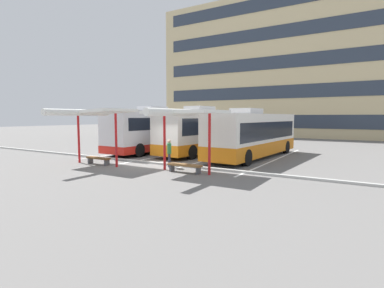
{
  "coord_description": "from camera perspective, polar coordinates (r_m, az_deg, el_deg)",
  "views": [
    {
      "loc": [
        11.5,
        -14.25,
        2.92
      ],
      "look_at": [
        1.38,
        2.35,
        1.15
      ],
      "focal_mm": 28.22,
      "sensor_mm": 36.0,
      "label": 1
    }
  ],
  "objects": [
    {
      "name": "ground_plane",
      "position": [
        18.54,
        -7.45,
        -3.91
      ],
      "size": [
        160.0,
        160.0,
        0.0
      ],
      "primitive_type": "plane",
      "color": "slate"
    },
    {
      "name": "terminal_building",
      "position": [
        49.71,
        18.2,
        13.45
      ],
      "size": [
        39.3,
        10.55,
        23.27
      ],
      "color": "#D1BC8C",
      "rests_on": "ground"
    },
    {
      "name": "coach_bus_0",
      "position": [
        26.23,
        -5.27,
        2.67
      ],
      "size": [
        2.77,
        12.31,
        3.74
      ],
      "color": "silver",
      "rests_on": "ground"
    },
    {
      "name": "coach_bus_1",
      "position": [
        24.38,
        3.35,
        2.38
      ],
      "size": [
        3.4,
        11.36,
        3.71
      ],
      "color": "silver",
      "rests_on": "ground"
    },
    {
      "name": "coach_bus_2",
      "position": [
        21.94,
        11.66,
        1.59
      ],
      "size": [
        3.13,
        10.85,
        3.47
      ],
      "color": "silver",
      "rests_on": "ground"
    },
    {
      "name": "lane_stripe_0",
      "position": [
        26.84,
        -8.92,
        -1.1
      ],
      "size": [
        0.16,
        14.0,
        0.01
      ],
      "primitive_type": "cube",
      "color": "white",
      "rests_on": "ground"
    },
    {
      "name": "lane_stripe_1",
      "position": [
        24.54,
        -2.04,
        -1.63
      ],
      "size": [
        0.16,
        14.0,
        0.01
      ],
      "primitive_type": "cube",
      "color": "white",
      "rests_on": "ground"
    },
    {
      "name": "lane_stripe_2",
      "position": [
        22.66,
        6.11,
        -2.23
      ],
      "size": [
        0.16,
        14.0,
        0.01
      ],
      "primitive_type": "cube",
      "color": "white",
      "rests_on": "ground"
    },
    {
      "name": "lane_stripe_3",
      "position": [
        21.33,
        15.52,
        -2.85
      ],
      "size": [
        0.16,
        14.0,
        0.01
      ],
      "primitive_type": "cube",
      "color": "white",
      "rests_on": "ground"
    },
    {
      "name": "waiting_shelter_0",
      "position": [
        18.89,
        -18.33,
        5.48
      ],
      "size": [
        4.28,
        4.77,
        3.38
      ],
      "color": "red",
      "rests_on": "ground"
    },
    {
      "name": "bench_0",
      "position": [
        19.3,
        -17.27,
        -2.73
      ],
      "size": [
        1.79,
        0.46,
        0.45
      ],
      "color": "brown",
      "rests_on": "ground"
    },
    {
      "name": "waiting_shelter_1",
      "position": [
        15.47,
        -1.7,
        5.74
      ],
      "size": [
        3.78,
        4.62,
        3.31
      ],
      "color": "red",
      "rests_on": "ground"
    },
    {
      "name": "bench_1",
      "position": [
        15.8,
        -1.39,
        -4.2
      ],
      "size": [
        1.93,
        0.45,
        0.45
      ],
      "color": "brown",
      "rests_on": "ground"
    },
    {
      "name": "platform_kerb",
      "position": [
        18.81,
        -6.78,
        -3.59
      ],
      "size": [
        44.0,
        0.24,
        0.12
      ],
      "primitive_type": "cube",
      "color": "#ADADA8",
      "rests_on": "ground"
    },
    {
      "name": "waiting_passenger_0",
      "position": [
        17.48,
        -4.33,
        -1.41
      ],
      "size": [
        0.46,
        0.5,
        1.6
      ],
      "color": "#33384C",
      "rests_on": "ground"
    }
  ]
}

